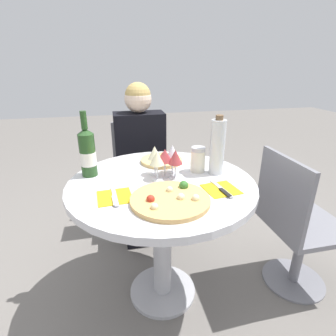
# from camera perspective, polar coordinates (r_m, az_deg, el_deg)

# --- Properties ---
(ground_plane) EXTENTS (12.00, 12.00, 0.00)m
(ground_plane) POSITION_cam_1_polar(r_m,az_deg,el_deg) (1.77, -1.15, -25.27)
(ground_plane) COLOR slate
(ground_plane) RESTS_ON ground
(dining_table) EXTENTS (0.94, 0.94, 0.75)m
(dining_table) POSITION_cam_1_polar(r_m,az_deg,el_deg) (1.39, -1.34, -8.05)
(dining_table) COLOR #B2B2B7
(dining_table) RESTS_ON ground_plane
(chair_behind_diner) EXTENTS (0.42, 0.42, 0.86)m
(chair_behind_diner) POSITION_cam_1_polar(r_m,az_deg,el_deg) (2.21, -6.02, -1.85)
(chair_behind_diner) COLOR slate
(chair_behind_diner) RESTS_ON ground_plane
(seated_diner) EXTENTS (0.38, 0.43, 1.18)m
(seated_diner) POSITION_cam_1_polar(r_m,az_deg,el_deg) (2.03, -5.68, -0.40)
(seated_diner) COLOR black
(seated_diner) RESTS_ON ground_plane
(chair_empty_side) EXTENTS (0.42, 0.42, 0.86)m
(chair_empty_side) POSITION_cam_1_polar(r_m,az_deg,el_deg) (1.72, 25.99, -11.48)
(chair_empty_side) COLOR slate
(chair_empty_side) RESTS_ON ground_plane
(pizza_large) EXTENTS (0.34, 0.34, 0.05)m
(pizza_large) POSITION_cam_1_polar(r_m,az_deg,el_deg) (1.13, 0.56, -6.79)
(pizza_large) COLOR tan
(pizza_large) RESTS_ON dining_table
(pizza_small_far) EXTENTS (0.25, 0.25, 0.05)m
(pizza_small_far) POSITION_cam_1_polar(r_m,az_deg,el_deg) (1.57, -1.40, 1.77)
(pizza_small_far) COLOR #DBB26B
(pizza_small_far) RESTS_ON dining_table
(wine_bottle) EXTENTS (0.08, 0.08, 0.34)m
(wine_bottle) POSITION_cam_1_polar(r_m,az_deg,el_deg) (1.41, -17.11, 3.22)
(wine_bottle) COLOR #23471E
(wine_bottle) RESTS_ON dining_table
(tall_carafe) EXTENTS (0.08, 0.08, 0.31)m
(tall_carafe) POSITION_cam_1_polar(r_m,az_deg,el_deg) (1.39, 10.70, 4.56)
(tall_carafe) COLOR silver
(tall_carafe) RESTS_ON dining_table
(sugar_shaker) EXTENTS (0.08, 0.08, 0.14)m
(sugar_shaker) POSITION_cam_1_polar(r_m,az_deg,el_deg) (1.43, 6.52, 1.86)
(sugar_shaker) COLOR silver
(sugar_shaker) RESTS_ON dining_table
(wine_glass_front_left) EXTENTS (0.07, 0.07, 0.15)m
(wine_glass_front_left) POSITION_cam_1_polar(r_m,az_deg,el_deg) (1.30, -2.42, 2.02)
(wine_glass_front_left) COLOR silver
(wine_glass_front_left) RESTS_ON dining_table
(wine_glass_center) EXTENTS (0.08, 0.08, 0.15)m
(wine_glass_center) POSITION_cam_1_polar(r_m,az_deg,el_deg) (1.34, -0.68, 2.63)
(wine_glass_center) COLOR silver
(wine_glass_center) RESTS_ON dining_table
(wine_glass_front_right) EXTENTS (0.07, 0.07, 0.15)m
(wine_glass_front_right) POSITION_cam_1_polar(r_m,az_deg,el_deg) (1.32, 1.62, 2.30)
(wine_glass_front_right) COLOR silver
(wine_glass_front_right) RESTS_ON dining_table
(wine_glass_back_left) EXTENTS (0.07, 0.07, 0.16)m
(wine_glass_back_left) POSITION_cam_1_polar(r_m,az_deg,el_deg) (1.36, -2.92, 3.19)
(wine_glass_back_left) COLOR silver
(wine_glass_back_left) RESTS_ON dining_table
(wine_glass_back_right) EXTENTS (0.08, 0.08, 0.15)m
(wine_glass_back_right) POSITION_cam_1_polar(r_m,az_deg,el_deg) (1.38, 0.96, 3.28)
(wine_glass_back_right) COLOR silver
(wine_glass_back_right) RESTS_ON dining_table
(place_setting_left) EXTENTS (0.16, 0.19, 0.01)m
(place_setting_left) POSITION_cam_1_polar(r_m,az_deg,el_deg) (1.19, -11.53, -6.18)
(place_setting_left) COLOR gold
(place_setting_left) RESTS_ON dining_table
(place_setting_right) EXTENTS (0.17, 0.19, 0.01)m
(place_setting_right) POSITION_cam_1_polar(r_m,az_deg,el_deg) (1.26, 11.51, -4.55)
(place_setting_right) COLOR gold
(place_setting_right) RESTS_ON dining_table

